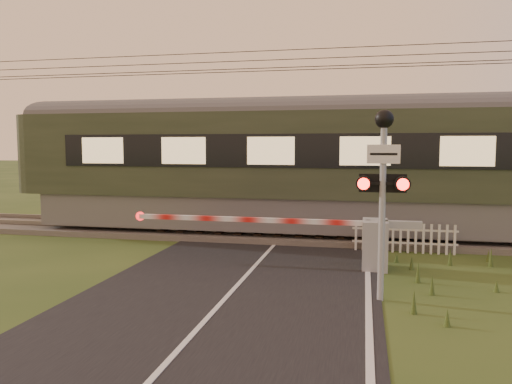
# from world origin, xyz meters

# --- Properties ---
(ground) EXTENTS (160.00, 160.00, 0.00)m
(ground) POSITION_xyz_m (0.00, 0.00, 0.00)
(ground) COLOR #2A4119
(ground) RESTS_ON ground
(road) EXTENTS (6.00, 140.00, 0.03)m
(road) POSITION_xyz_m (0.02, -0.23, 0.01)
(road) COLOR black
(road) RESTS_ON ground
(track_bed) EXTENTS (140.00, 3.40, 0.39)m
(track_bed) POSITION_xyz_m (0.00, 6.50, 0.07)
(track_bed) COLOR #47423D
(track_bed) RESTS_ON ground
(overhead_wires) EXTENTS (120.00, 0.62, 0.62)m
(overhead_wires) POSITION_xyz_m (0.00, 6.50, 5.72)
(overhead_wires) COLOR black
(overhead_wires) RESTS_ON ground
(boom_gate) EXTENTS (7.40, 0.93, 1.24)m
(boom_gate) POSITION_xyz_m (2.57, 2.57, 0.68)
(boom_gate) COLOR gray
(boom_gate) RESTS_ON ground
(crossing_signal) EXTENTS (0.94, 0.37, 3.69)m
(crossing_signal) POSITION_xyz_m (2.97, -0.01, 2.54)
(crossing_signal) COLOR gray
(crossing_signal) RESTS_ON ground
(picket_fence) EXTENTS (2.88, 0.07, 0.84)m
(picket_fence) POSITION_xyz_m (3.76, 4.60, 0.43)
(picket_fence) COLOR silver
(picket_fence) RESTS_ON ground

